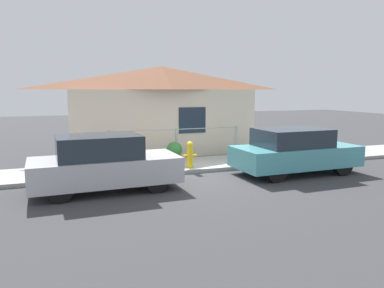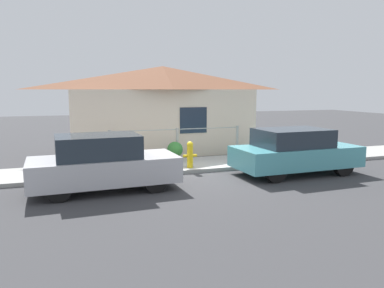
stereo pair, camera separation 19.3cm
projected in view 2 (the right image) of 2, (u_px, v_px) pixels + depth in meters
name	position (u px, v px, depth m)	size (l,w,h in m)	color
ground_plane	(195.00, 173.00, 11.82)	(60.00, 60.00, 0.00)	#38383A
sidewalk	(185.00, 165.00, 12.80)	(24.00, 2.12, 0.12)	#9E9E99
house	(164.00, 84.00, 14.94)	(7.72, 2.23, 3.56)	beige
fence	(177.00, 142.00, 13.56)	(4.90, 0.10, 1.14)	#999993
car_left	(103.00, 163.00, 9.75)	(3.84, 1.76, 1.47)	#B7B7BC
car_right	(295.00, 151.00, 11.65)	(3.95, 1.83, 1.43)	teal
fire_hydrant	(190.00, 154.00, 12.07)	(0.46, 0.21, 0.86)	yellow
potted_plant_near_hydrant	(175.00, 150.00, 13.14)	(0.55, 0.55, 0.70)	slate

